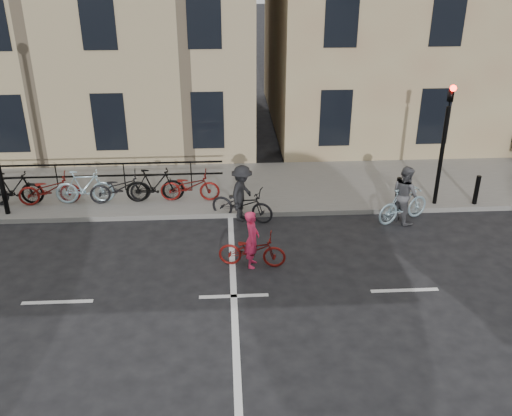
{
  "coord_description": "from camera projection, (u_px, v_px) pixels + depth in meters",
  "views": [
    {
      "loc": [
        -0.14,
        -10.93,
        7.54
      ],
      "look_at": [
        0.65,
        2.36,
        1.1
      ],
      "focal_mm": 40.0,
      "sensor_mm": 36.0,
      "label": 1
    }
  ],
  "objects": [
    {
      "name": "ground",
      "position": [
        234.0,
        296.0,
        13.12
      ],
      "size": [
        120.0,
        120.0,
        0.0
      ],
      "primitive_type": "plane",
      "color": "black",
      "rests_on": "ground"
    },
    {
      "name": "bollard_west",
      "position": [
        477.0,
        190.0,
        17.07
      ],
      "size": [
        0.14,
        0.14,
        0.9
      ],
      "primitive_type": "cylinder",
      "color": "black",
      "rests_on": "sidewalk"
    },
    {
      "name": "sidewalk",
      "position": [
        105.0,
        191.0,
        18.26
      ],
      "size": [
        46.0,
        4.0,
        0.15
      ],
      "primitive_type": "cube",
      "color": "slate",
      "rests_on": "ground"
    },
    {
      "name": "bollard_east",
      "position": [
        398.0,
        192.0,
        16.94
      ],
      "size": [
        0.14,
        0.14,
        0.9
      ],
      "primitive_type": "cylinder",
      "color": "black",
      "rests_on": "sidewalk"
    },
    {
      "name": "cyclist_dark",
      "position": [
        242.0,
        199.0,
        16.36
      ],
      "size": [
        1.98,
        1.35,
        1.67
      ],
      "rotation": [
        0.0,
        0.0,
        1.16
      ],
      "color": "black",
      "rests_on": "ground"
    },
    {
      "name": "cyclist_pink",
      "position": [
        252.0,
        247.0,
        14.12
      ],
      "size": [
        1.76,
        0.86,
        1.5
      ],
      "rotation": [
        0.0,
        0.0,
        1.4
      ],
      "color": "maroon",
      "rests_on": "ground"
    },
    {
      "name": "cyclist_grey",
      "position": [
        404.0,
        199.0,
        16.26
      ],
      "size": [
        1.8,
        1.17,
        1.69
      ],
      "rotation": [
        0.0,
        0.0,
        2.0
      ],
      "color": "#98BAC8",
      "rests_on": "ground"
    },
    {
      "name": "traffic_light",
      "position": [
        445.0,
        130.0,
        16.28
      ],
      "size": [
        0.18,
        0.3,
        3.9
      ],
      "color": "black",
      "rests_on": "sidewalk"
    },
    {
      "name": "parked_bikes",
      "position": [
        85.0,
        187.0,
        17.13
      ],
      "size": [
        8.3,
        1.23,
        1.05
      ],
      "color": "black",
      "rests_on": "sidewalk"
    }
  ]
}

